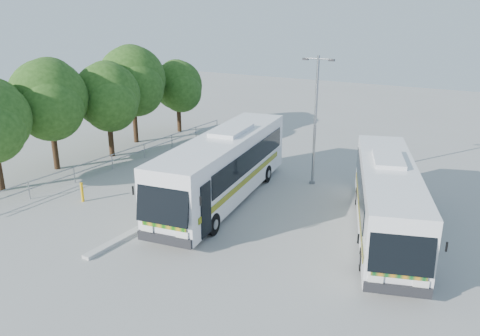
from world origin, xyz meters
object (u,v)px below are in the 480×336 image
Objects in this scene: tree_far_c at (108,95)px; coach_adjacent at (387,197)px; tree_far_e at (178,85)px; tree_far_b at (49,98)px; lamppost at (316,115)px; coach_main at (224,166)px; bollard at (82,192)px; tree_far_d at (133,80)px.

tree_far_c is 0.57× the size of coach_adjacent.
tree_far_c is 19.77m from coach_adjacent.
tree_far_e is at bearing 132.88° from coach_adjacent.
tree_far_b is 0.95× the size of lamppost.
coach_adjacent is at bearing -6.50° from coach_main.
tree_far_e is (0.39, 12.10, -0.68)m from tree_far_b.
coach_main is at bearing 163.74° from coach_adjacent.
tree_far_b is at bearing 152.65° from bollard.
lamppost reaches higher than tree_far_e.
lamppost is (14.63, -6.14, 0.17)m from tree_far_e.
tree_far_e is 15.87m from lamppost.
coach_main is at bearing -27.79° from tree_far_d.
bollard is at bearing -156.59° from coach_main.
tree_far_c is 1.10× the size of tree_far_e.
tree_far_e is at bearing 109.53° from bollard.
tree_far_e reaches higher than coach_main.
tree_far_c is 0.88× the size of lamppost.
tree_far_b is 0.61× the size of coach_adjacent.
bollard is (-6.29, -4.07, -1.39)m from coach_main.
coach_main is at bearing -43.37° from tree_far_e.
tree_far_e is (-0.51, 8.20, -0.37)m from tree_far_c.
bollard is (5.73, -2.96, -4.04)m from tree_far_b.
coach_adjacent is at bearing -6.88° from tree_far_c.
tree_far_c is 14.27m from lamppost.
coach_adjacent is (19.46, -2.35, -2.54)m from tree_far_c.
coach_adjacent is (20.65, -6.05, -3.09)m from tree_far_d.
tree_far_c is at bearing 153.84° from coach_adjacent.
tree_far_b is at bearing -161.16° from lamppost.
coach_main is 8.35m from coach_adjacent.
coach_main reaches higher than bollard.
tree_far_d is 1.00× the size of lamppost.
tree_far_c is at bearing -174.51° from lamppost.
tree_far_d reaches higher than tree_far_c.
coach_adjacent is 10.81× the size of bollard.
coach_main is (11.13, -2.79, -2.34)m from tree_far_c.
tree_far_e reaches higher than coach_adjacent.
coach_main is at bearing -124.51° from lamppost.
coach_main is at bearing -14.08° from tree_far_c.
lamppost is 13.35m from bollard.
coach_main is 6.09m from lamppost.
lamppost reaches higher than tree_far_c.
coach_adjacent is (19.97, -10.55, -2.17)m from tree_far_e.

